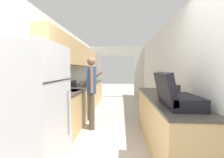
% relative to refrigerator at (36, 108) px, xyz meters
% --- Properties ---
extents(wall_left, '(0.38, 7.92, 2.50)m').
position_rel_refrigerator_xyz_m(wall_left, '(-0.29, 1.94, 0.64)').
color(wall_left, silver).
rests_on(wall_left, ground_plane).
extents(wall_right, '(0.06, 7.92, 2.50)m').
position_rel_refrigerator_xyz_m(wall_right, '(2.28, 1.50, 0.38)').
color(wall_right, silver).
rests_on(wall_right, ground_plane).
extents(wall_far_with_doorway, '(2.99, 0.06, 2.50)m').
position_rel_refrigerator_xyz_m(wall_far_with_doorway, '(0.96, 4.89, 0.57)').
color(wall_far_with_doorway, silver).
rests_on(wall_far_with_doorway, ground_plane).
extents(counter_left, '(0.62, 4.21, 0.91)m').
position_rel_refrigerator_xyz_m(counter_left, '(-0.04, 2.59, -0.42)').
color(counter_left, tan).
rests_on(counter_left, ground_plane).
extents(counter_right, '(0.62, 2.34, 0.91)m').
position_rel_refrigerator_xyz_m(counter_right, '(1.95, 0.73, -0.42)').
color(counter_right, tan).
rests_on(counter_right, ground_plane).
extents(refrigerator, '(0.71, 0.82, 1.74)m').
position_rel_refrigerator_xyz_m(refrigerator, '(0.00, 0.00, 0.00)').
color(refrigerator, '#B7B7BC').
rests_on(refrigerator, ground_plane).
extents(range_oven, '(0.66, 0.80, 1.05)m').
position_rel_refrigerator_xyz_m(range_oven, '(-0.03, 2.22, -0.41)').
color(range_oven, black).
rests_on(range_oven, ground_plane).
extents(person, '(0.54, 0.42, 1.68)m').
position_rel_refrigerator_xyz_m(person, '(0.47, 1.38, 0.03)').
color(person, '#4C4238').
rests_on(person, ground_plane).
extents(suitcase, '(0.49, 0.61, 0.46)m').
position_rel_refrigerator_xyz_m(suitcase, '(1.88, 0.05, 0.18)').
color(suitcase, black).
rests_on(suitcase, counter_right).
extents(book_stack, '(0.24, 0.30, 0.09)m').
position_rel_refrigerator_xyz_m(book_stack, '(1.96, 0.74, 0.08)').
color(book_stack, red).
rests_on(book_stack, counter_right).
extents(knife, '(0.04, 0.30, 0.02)m').
position_rel_refrigerator_xyz_m(knife, '(-0.07, 2.86, 0.04)').
color(knife, '#B7B7BC').
rests_on(knife, counter_left).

